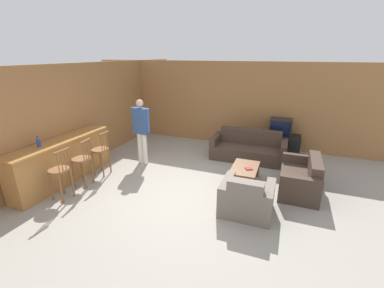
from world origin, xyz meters
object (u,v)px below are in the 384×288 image
object	(u,v)px
person_by_window	(141,128)
bar_chair_far	(101,153)
armchair_near	(246,199)
tv_unit	(279,144)
bar_chair_near	(60,173)
coffee_table	(245,169)
loveseat_right	(301,178)
tv	(281,127)
bar_chair_mid	(82,162)
bottle	(38,142)
couch_far	(248,149)
book_on_table	(249,169)

from	to	relation	value
person_by_window	bar_chair_far	bearing A→B (deg)	-121.58
armchair_near	tv_unit	xyz separation A→B (m)	(0.37, 3.41, -0.00)
bar_chair_far	person_by_window	distance (m)	1.17
bar_chair_near	coffee_table	xyz separation A→B (m)	(3.32, 2.01, -0.24)
loveseat_right	tv	world-z (taller)	tv
bar_chair_far	tv	world-z (taller)	bar_chair_far
bar_chair_mid	armchair_near	world-z (taller)	bar_chair_mid
bar_chair_far	bottle	distance (m)	1.34
bar_chair_near	person_by_window	size ratio (longest dim) A/B	0.63
armchair_near	person_by_window	xyz separation A→B (m)	(-2.99, 1.32, 0.70)
loveseat_right	couch_far	bearing A→B (deg)	134.47
armchair_near	couch_far	bearing A→B (deg)	98.54
bar_chair_near	couch_far	world-z (taller)	bar_chair_near
coffee_table	bottle	size ratio (longest dim) A/B	4.09
bar_chair_mid	armchair_near	size ratio (longest dim) A/B	1.15
bar_chair_far	coffee_table	size ratio (longest dim) A/B	1.17
book_on_table	person_by_window	xyz separation A→B (m)	(-2.85, 0.20, 0.59)
loveseat_right	person_by_window	size ratio (longest dim) A/B	0.82
bar_chair_mid	loveseat_right	world-z (taller)	bar_chair_mid
couch_far	tv_unit	distance (m)	1.09
book_on_table	tv_unit	bearing A→B (deg)	77.33
coffee_table	person_by_window	world-z (taller)	person_by_window
bar_chair_mid	bar_chair_far	world-z (taller)	same
bar_chair_mid	loveseat_right	distance (m)	4.77
bar_chair_near	couch_far	bearing A→B (deg)	47.55
couch_far	tv	bearing A→B (deg)	45.03
loveseat_right	coffee_table	distance (m)	1.20
bar_chair_mid	tv_unit	world-z (taller)	bar_chair_mid
couch_far	book_on_table	distance (m)	1.55
couch_far	coffee_table	bearing A→B (deg)	-84.00
bar_chair_mid	bar_chair_far	xyz separation A→B (m)	(0.00, 0.61, 0.00)
armchair_near	tv	world-z (taller)	tv
bar_chair_mid	bar_chair_far	size ratio (longest dim) A/B	1.00
bar_chair_mid	bar_chair_far	distance (m)	0.61
bar_chair_far	book_on_table	xyz separation A→B (m)	(3.42, 0.74, -0.17)
loveseat_right	tv	size ratio (longest dim) A/B	2.33
coffee_table	book_on_table	bearing A→B (deg)	-34.56
bar_chair_mid	armchair_near	xyz separation A→B (m)	(3.57, 0.22, -0.28)
bar_chair_far	book_on_table	world-z (taller)	bar_chair_far
loveseat_right	bottle	world-z (taller)	bottle
bar_chair_far	person_by_window	bearing A→B (deg)	58.42
bar_chair_mid	armchair_near	bearing A→B (deg)	3.54
bottle	book_on_table	xyz separation A→B (m)	(4.05, 1.80, -0.71)
bar_chair_mid	book_on_table	size ratio (longest dim) A/B	5.46
bar_chair_near	couch_far	distance (m)	4.71
book_on_table	bottle	bearing A→B (deg)	-156.04
tv_unit	book_on_table	bearing A→B (deg)	-102.67
person_by_window	tv_unit	bearing A→B (deg)	31.89
armchair_near	bar_chair_far	bearing A→B (deg)	173.81
tv	coffee_table	bearing A→B (deg)	-105.45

